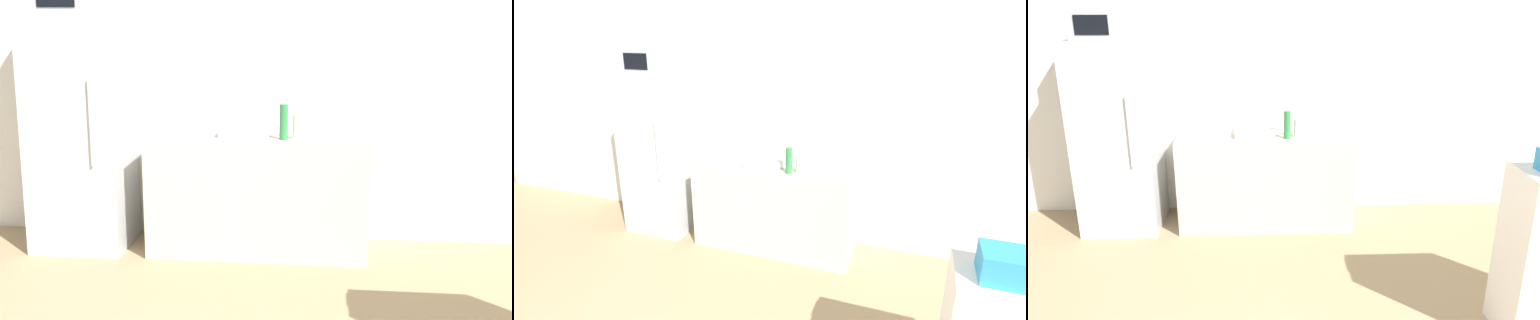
# 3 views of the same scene
# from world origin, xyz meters

# --- Properties ---
(wall_back) EXTENTS (8.00, 0.06, 2.60)m
(wall_back) POSITION_xyz_m (0.00, 2.95, 1.30)
(wall_back) COLOR white
(wall_back) RESTS_ON ground_plane
(refrigerator) EXTENTS (0.67, 0.62, 1.70)m
(refrigerator) POSITION_xyz_m (-1.19, 2.58, 0.85)
(refrigerator) COLOR silver
(refrigerator) RESTS_ON ground_plane
(microwave) EXTENTS (0.48, 0.43, 0.25)m
(microwave) POSITION_xyz_m (-1.19, 2.58, 1.83)
(microwave) COLOR #BCBCC1
(microwave) RESTS_ON refrigerator
(counter) EXTENTS (1.56, 0.61, 0.86)m
(counter) POSITION_xyz_m (0.11, 2.61, 0.43)
(counter) COLOR beige
(counter) RESTS_ON ground_plane
(sink_basin) EXTENTS (0.35, 0.30, 0.06)m
(sink_basin) POSITION_xyz_m (0.02, 2.57, 0.89)
(sink_basin) COLOR #9EA3A8
(sink_basin) RESTS_ON counter
(bottle_tall) EXTENTS (0.06, 0.06, 0.24)m
(bottle_tall) POSITION_xyz_m (0.30, 2.43, 0.99)
(bottle_tall) COLOR #2D7F42
(bottle_tall) RESTS_ON counter
(bottle_short) EXTENTS (0.07, 0.07, 0.16)m
(bottle_short) POSITION_xyz_m (0.39, 2.47, 0.95)
(bottle_short) COLOR silver
(bottle_short) RESTS_ON counter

